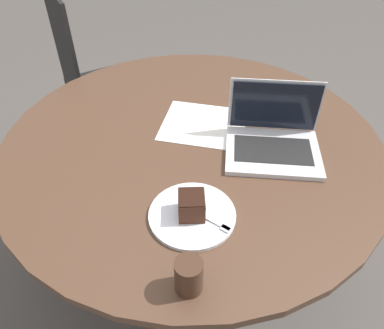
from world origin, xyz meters
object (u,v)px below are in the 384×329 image
(plate, at_px, (192,215))
(laptop, at_px, (273,141))
(chair, at_px, (95,81))
(coffee_glass, at_px, (189,276))

(plate, distance_m, laptop, 0.42)
(laptop, bearing_deg, chair, -40.04)
(plate, xyz_separation_m, laptop, (0.32, 0.27, 0.03))
(plate, xyz_separation_m, coffee_glass, (-0.04, -0.22, 0.04))
(coffee_glass, distance_m, laptop, 0.61)
(plate, bearing_deg, laptop, 40.36)
(plate, height_order, coffee_glass, coffee_glass)
(coffee_glass, bearing_deg, laptop, 54.17)
(chair, relative_size, coffee_glass, 10.14)
(chair, bearing_deg, laptop, 14.72)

